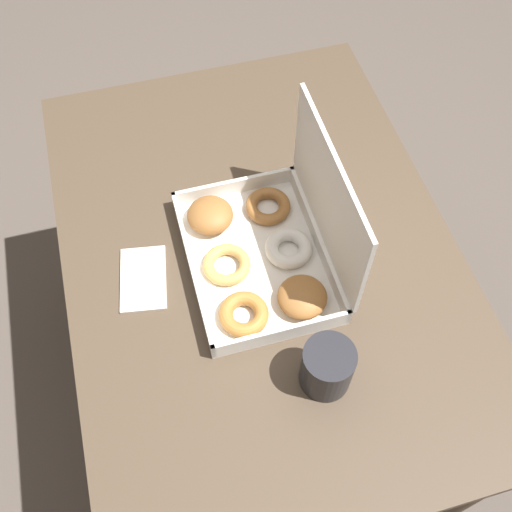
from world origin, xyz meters
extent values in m
plane|color=#564C44|center=(0.00, 0.00, 0.00)|extent=(8.00, 8.00, 0.00)
cube|color=#4C3D2D|center=(0.00, 0.00, 0.72)|extent=(1.08, 0.77, 0.03)
cylinder|color=#4C3D2D|center=(-0.49, -0.34, 0.35)|extent=(0.06, 0.06, 0.70)
cylinder|color=#4C3D2D|center=(-0.49, 0.34, 0.35)|extent=(0.06, 0.06, 0.70)
cylinder|color=#4C3D2D|center=(0.49, 0.34, 0.35)|extent=(0.06, 0.06, 0.70)
cube|color=silver|center=(0.02, -0.01, 0.73)|extent=(0.35, 0.26, 0.01)
cube|color=white|center=(0.02, -0.14, 0.76)|extent=(0.35, 0.01, 0.04)
cube|color=white|center=(0.02, 0.11, 0.76)|extent=(0.35, 0.01, 0.04)
cube|color=white|center=(-0.15, -0.01, 0.76)|extent=(0.01, 0.26, 0.04)
cube|color=white|center=(0.20, -0.01, 0.76)|extent=(0.01, 0.26, 0.04)
cube|color=white|center=(0.02, 0.12, 0.89)|extent=(0.35, 0.01, 0.22)
ellipsoid|color=#9E6633|center=(-0.09, -0.08, 0.76)|extent=(0.09, 0.09, 0.05)
torus|color=tan|center=(0.03, -0.07, 0.75)|extent=(0.09, 0.09, 0.02)
torus|color=#B77A38|center=(0.14, -0.07, 0.75)|extent=(0.09, 0.09, 0.03)
torus|color=#9E6633|center=(-0.09, 0.04, 0.75)|extent=(0.09, 0.09, 0.02)
torus|color=white|center=(0.02, 0.05, 0.75)|extent=(0.09, 0.09, 0.03)
ellipsoid|color=#9E6633|center=(0.14, 0.04, 0.76)|extent=(0.09, 0.09, 0.04)
cylinder|color=#232328|center=(0.29, 0.04, 0.78)|extent=(0.09, 0.09, 0.10)
cylinder|color=black|center=(0.29, 0.04, 0.83)|extent=(0.07, 0.07, 0.01)
cube|color=silver|center=(0.01, -0.23, 0.73)|extent=(0.15, 0.11, 0.01)
camera|label=1|loc=(0.62, -0.18, 1.73)|focal=42.00mm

